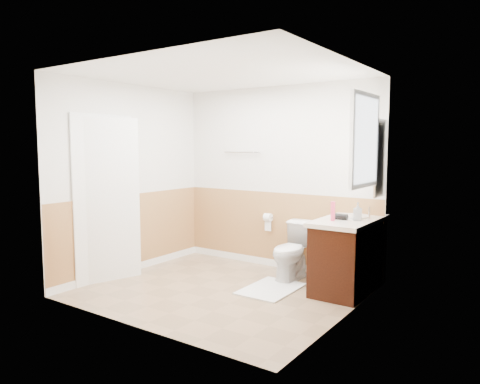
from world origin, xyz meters
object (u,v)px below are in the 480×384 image
Objects in this scene: bath_mat at (271,289)px; lotion_bottle at (333,211)px; vanity_cabinet at (349,257)px; soap_dispenser at (358,212)px; toilet at (293,251)px.

lotion_bottle is at bearing 21.83° from bath_mat.
bath_mat is 0.73× the size of vanity_cabinet.
vanity_cabinet is 0.63m from lotion_bottle.
lotion_bottle reaches higher than soap_dispenser.
toilet is 0.66× the size of vanity_cabinet.
soap_dispenser is at bearing -6.28° from toilet.
bath_mat is at bearing -145.22° from vanity_cabinet.
bath_mat is 0.99m from vanity_cabinet.
soap_dispenser is (0.12, -0.07, 0.55)m from vanity_cabinet.
toilet is at bearing 90.00° from bath_mat.
toilet is 3.28× the size of lotion_bottle.
vanity_cabinet is (0.75, 0.52, 0.39)m from bath_mat.
soap_dispenser is at bearing 40.38° from lotion_bottle.
soap_dispenser reaches higher than vanity_cabinet.
lotion_bottle reaches higher than toilet.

